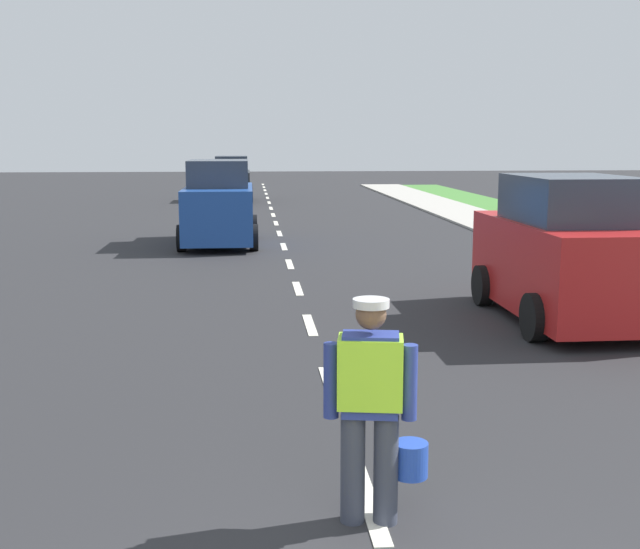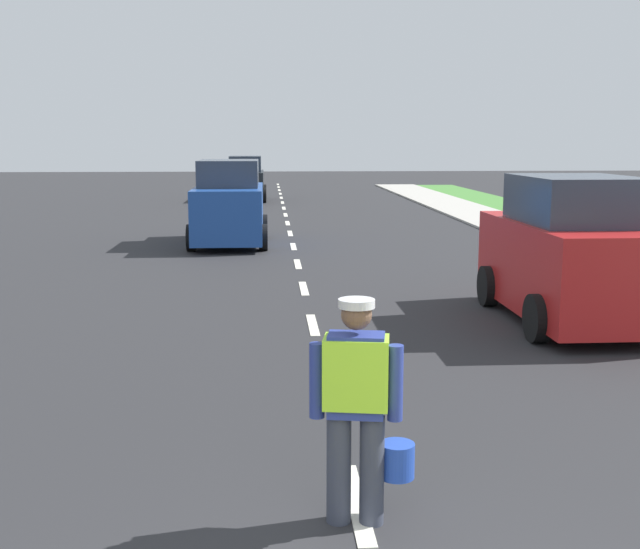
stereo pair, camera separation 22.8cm
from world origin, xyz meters
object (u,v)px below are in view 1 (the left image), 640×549
at_px(car_oncoming_third, 232,180).
at_px(road_worker, 373,400).
at_px(car_oncoming_second, 219,206).
at_px(car_parked_curbside, 567,254).

bearing_deg(car_oncoming_third, road_worker, -87.03).
distance_m(car_oncoming_second, car_oncoming_third, 15.61).
xyz_separation_m(car_oncoming_second, car_parked_curbside, (5.65, -9.67, -0.00)).
height_order(car_oncoming_second, car_parked_curbside, car_oncoming_second).
relative_size(car_parked_curbside, car_oncoming_third, 0.98).
bearing_deg(car_oncoming_third, car_parked_curbside, -77.46).
xyz_separation_m(road_worker, car_parked_curbside, (3.98, 6.29, 0.11)).
distance_m(car_oncoming_second, car_parked_curbside, 11.20).
distance_m(road_worker, car_oncoming_third, 31.61).
relative_size(car_oncoming_second, car_oncoming_third, 1.02).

